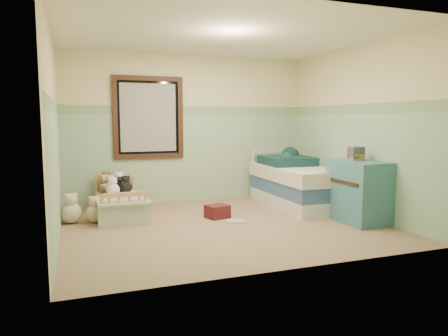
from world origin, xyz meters
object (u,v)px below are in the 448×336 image
object	(u,v)px
plush_floor_tan	(95,213)
twin_bed_frame	(298,200)
plush_floor_cream	(71,213)
red_pillow	(217,211)
toddler_bed_frame	(120,210)
floor_book	(235,221)
dresser	(359,191)

from	to	relation	value
plush_floor_tan	twin_bed_frame	xyz separation A→B (m)	(3.19, 0.01, -0.02)
plush_floor_cream	plush_floor_tan	distance (m)	0.32
twin_bed_frame	red_pillow	xyz separation A→B (m)	(-1.51, -0.32, -0.02)
plush_floor_cream	plush_floor_tan	xyz separation A→B (m)	(0.31, -0.07, -0.01)
toddler_bed_frame	red_pillow	distance (m)	1.46
plush_floor_cream	floor_book	bearing A→B (deg)	-18.27
plush_floor_cream	red_pillow	size ratio (longest dim) A/B	0.94
dresser	floor_book	size ratio (longest dim) A/B	3.38
plush_floor_cream	floor_book	xyz separation A→B (m)	(2.14, -0.71, -0.13)
twin_bed_frame	plush_floor_cream	bearing A→B (deg)	179.04
toddler_bed_frame	plush_floor_tan	xyz separation A→B (m)	(-0.37, -0.32, 0.05)
plush_floor_tan	twin_bed_frame	distance (m)	3.19
toddler_bed_frame	floor_book	world-z (taller)	toddler_bed_frame
toddler_bed_frame	plush_floor_cream	xyz separation A→B (m)	(-0.68, -0.25, 0.06)
floor_book	dresser	bearing A→B (deg)	-3.09
dresser	plush_floor_tan	bearing A→B (deg)	161.22
plush_floor_cream	dresser	size ratio (longest dim) A/B	0.33
plush_floor_tan	twin_bed_frame	bearing A→B (deg)	0.20
plush_floor_cream	dresser	bearing A→B (deg)	-18.29
dresser	floor_book	distance (m)	1.77
plush_floor_cream	twin_bed_frame	distance (m)	3.50
twin_bed_frame	dresser	distance (m)	1.26
twin_bed_frame	red_pillow	distance (m)	1.54
dresser	floor_book	xyz separation A→B (m)	(-1.63, 0.54, -0.41)
floor_book	plush_floor_tan	bearing A→B (deg)	176.06
plush_floor_tan	dresser	size ratio (longest dim) A/B	0.30
twin_bed_frame	floor_book	size ratio (longest dim) A/B	7.20
plush_floor_tan	red_pillow	distance (m)	1.71
red_pillow	twin_bed_frame	bearing A→B (deg)	12.03
twin_bed_frame	dresser	bearing A→B (deg)	-77.03
plush_floor_tan	dresser	world-z (taller)	dresser
toddler_bed_frame	floor_book	size ratio (longest dim) A/B	5.08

